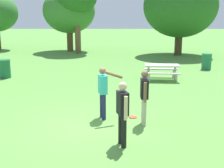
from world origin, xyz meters
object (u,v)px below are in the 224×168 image
object	(u,v)px
frisbee	(133,117)
tree_back_right	(180,6)
person_thrower	(123,110)
person_catcher	(103,89)
tree_slender_mid	(69,11)
person_bystander	(144,94)
picnic_table_near	(162,69)
trash_can_further_along	(207,61)
trash_can_beside_table	(5,69)

from	to	relation	value
frisbee	tree_back_right	xyz separation A→B (m)	(4.53, 14.93, 3.85)
person_thrower	person_catcher	distance (m)	2.06
person_catcher	tree_slender_mid	bearing A→B (deg)	101.77
person_bystander	frisbee	xyz separation A→B (m)	(-0.28, 0.58, -0.93)
person_catcher	tree_slender_mid	distance (m)	18.01
person_catcher	person_bystander	size ratio (longest dim) A/B	1.00
person_bystander	frisbee	world-z (taller)	person_bystander
person_thrower	tree_back_right	world-z (taller)	tree_back_right
picnic_table_near	trash_can_further_along	distance (m)	4.28
picnic_table_near	trash_can_beside_table	distance (m)	8.07
person_catcher	person_bystander	bearing A→B (deg)	-22.62
person_thrower	trash_can_further_along	size ratio (longest dim) A/B	1.71
picnic_table_near	trash_can_beside_table	world-z (taller)	trash_can_beside_table
person_bystander	tree_back_right	size ratio (longest dim) A/B	0.26
person_bystander	tree_slender_mid	world-z (taller)	tree_slender_mid
trash_can_further_along	tree_slender_mid	bearing A→B (deg)	137.05
frisbee	tree_slender_mid	xyz separation A→B (m)	(-4.59, 17.39, 3.49)
picnic_table_near	tree_back_right	size ratio (longest dim) A/B	0.28
trash_can_beside_table	frisbee	bearing A→B (deg)	-43.73
trash_can_further_along	tree_back_right	world-z (taller)	tree_back_right
tree_slender_mid	person_catcher	bearing A→B (deg)	-78.23
frisbee	trash_can_beside_table	xyz separation A→B (m)	(-6.29, 6.02, 0.47)
tree_slender_mid	tree_back_right	size ratio (longest dim) A/B	0.86
person_bystander	trash_can_beside_table	distance (m)	9.33
person_bystander	tree_back_right	xyz separation A→B (m)	(4.25, 15.51, 2.92)
person_catcher	picnic_table_near	xyz separation A→B (m)	(2.72, 5.70, -0.40)
trash_can_further_along	person_catcher	bearing A→B (deg)	-124.17
trash_can_beside_table	picnic_table_near	bearing A→B (deg)	-2.73
person_thrower	person_catcher	xyz separation A→B (m)	(-0.55, 1.98, 0.02)
person_bystander	picnic_table_near	world-z (taller)	person_bystander
person_thrower	frisbee	xyz separation A→B (m)	(0.40, 2.05, -0.93)
person_catcher	tree_back_right	world-z (taller)	tree_back_right
frisbee	picnic_table_near	bearing A→B (deg)	72.52
trash_can_beside_table	tree_back_right	xyz separation A→B (m)	(10.82, 8.91, 3.38)
picnic_table_near	person_catcher	bearing A→B (deg)	-115.53
person_catcher	tree_back_right	distance (m)	16.23
person_bystander	trash_can_further_along	world-z (taller)	person_bystander
tree_slender_mid	trash_can_beside_table	bearing A→B (deg)	-98.52
person_thrower	frisbee	bearing A→B (deg)	79.06
frisbee	trash_can_further_along	distance (m)	9.87
frisbee	tree_slender_mid	size ratio (longest dim) A/B	0.05
picnic_table_near	trash_can_further_along	xyz separation A→B (m)	(3.13, 2.92, -0.08)
tree_slender_mid	tree_back_right	bearing A→B (deg)	-15.09
frisbee	trash_can_further_along	size ratio (longest dim) A/B	0.27
picnic_table_near	trash_can_further_along	size ratio (longest dim) A/B	1.86
tree_back_right	trash_can_further_along	bearing A→B (deg)	-86.61
picnic_table_near	tree_slender_mid	bearing A→B (deg)	118.42
frisbee	tree_slender_mid	distance (m)	18.32
person_thrower	tree_slender_mid	distance (m)	20.05
person_thrower	tree_back_right	distance (m)	17.92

